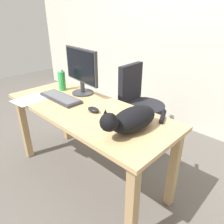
{
  "coord_description": "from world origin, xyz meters",
  "views": [
    {
      "loc": [
        1.21,
        -0.94,
        1.38
      ],
      "look_at": [
        0.3,
        -0.0,
        0.76
      ],
      "focal_mm": 33.24,
      "sensor_mm": 36.0,
      "label": 1
    }
  ],
  "objects_px": {
    "keyboard": "(60,98)",
    "computer_mouse": "(93,110)",
    "monitor": "(81,70)",
    "water_bottle": "(62,81)",
    "office_chair": "(139,113)",
    "cat": "(132,119)"
  },
  "relations": [
    {
      "from": "keyboard",
      "to": "computer_mouse",
      "type": "height_order",
      "value": "computer_mouse"
    },
    {
      "from": "monitor",
      "to": "computer_mouse",
      "type": "xyz_separation_m",
      "value": [
        0.38,
        -0.2,
        -0.21
      ]
    },
    {
      "from": "keyboard",
      "to": "water_bottle",
      "type": "relative_size",
      "value": 2.12
    },
    {
      "from": "office_chair",
      "to": "keyboard",
      "type": "distance_m",
      "value": 0.9
    },
    {
      "from": "office_chair",
      "to": "water_bottle",
      "type": "height_order",
      "value": "office_chair"
    },
    {
      "from": "office_chair",
      "to": "computer_mouse",
      "type": "relative_size",
      "value": 8.3
    },
    {
      "from": "office_chair",
      "to": "cat",
      "type": "distance_m",
      "value": 0.99
    },
    {
      "from": "cat",
      "to": "office_chair",
      "type": "bearing_deg",
      "value": 122.8
    },
    {
      "from": "cat",
      "to": "water_bottle",
      "type": "height_order",
      "value": "water_bottle"
    },
    {
      "from": "monitor",
      "to": "keyboard",
      "type": "distance_m",
      "value": 0.31
    },
    {
      "from": "office_chair",
      "to": "monitor",
      "type": "xyz_separation_m",
      "value": [
        -0.27,
        -0.55,
        0.54
      ]
    },
    {
      "from": "office_chair",
      "to": "cat",
      "type": "xyz_separation_m",
      "value": [
        0.49,
        -0.77,
        0.39
      ]
    },
    {
      "from": "computer_mouse",
      "to": "water_bottle",
      "type": "relative_size",
      "value": 0.53
    },
    {
      "from": "water_bottle",
      "to": "office_chair",
      "type": "bearing_deg",
      "value": 52.22
    },
    {
      "from": "keyboard",
      "to": "cat",
      "type": "height_order",
      "value": "cat"
    },
    {
      "from": "cat",
      "to": "keyboard",
      "type": "bearing_deg",
      "value": -178.84
    },
    {
      "from": "office_chair",
      "to": "water_bottle",
      "type": "distance_m",
      "value": 0.89
    },
    {
      "from": "keyboard",
      "to": "office_chair",
      "type": "bearing_deg",
      "value": 69.48
    },
    {
      "from": "monitor",
      "to": "computer_mouse",
      "type": "relative_size",
      "value": 4.36
    },
    {
      "from": "cat",
      "to": "computer_mouse",
      "type": "relative_size",
      "value": 5.57
    },
    {
      "from": "office_chair",
      "to": "water_bottle",
      "type": "xyz_separation_m",
      "value": [
        -0.49,
        -0.63,
        0.41
      ]
    },
    {
      "from": "monitor",
      "to": "water_bottle",
      "type": "distance_m",
      "value": 0.27
    }
  ]
}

